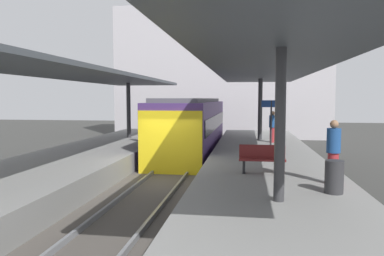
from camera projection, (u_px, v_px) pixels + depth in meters
The scene contains 16 objects.
ground_plane at pixel (162, 187), 13.73m from camera, with size 80.00×80.00×0.00m, color #383835.
platform_left at pixel (66, 171), 14.25m from camera, with size 4.40×28.00×1.00m, color gray.
platform_right at pixel (267, 177), 13.13m from camera, with size 4.40×28.00×1.00m, color gray.
track_ballast at pixel (162, 185), 13.72m from camera, with size 3.20×28.00×0.20m, color #4C4742.
rail_near_side at pixel (144, 179), 13.81m from camera, with size 0.08×28.00×0.14m, color slate.
rail_far_side at pixel (182, 181), 13.60m from camera, with size 0.08×28.00×0.14m, color slate.
commuter_train at pixel (192, 126), 20.86m from camera, with size 2.78×12.05×3.10m.
canopy_left at pixel (80, 76), 15.33m from camera, with size 4.18×21.00×3.36m.
canopy_right at pixel (266, 69), 14.20m from camera, with size 4.18×21.00×3.55m.
platform_bench at pixel (262, 158), 11.32m from camera, with size 1.40×0.41×0.86m.
platform_sign at pixel (271, 113), 17.06m from camera, with size 0.90×0.08×2.21m.
litter_bin at pixel (334, 177), 8.91m from camera, with size 0.44×0.44×0.80m, color #2D2D30.
passenger_near_bench at pixel (144, 125), 19.28m from camera, with size 0.36×0.36×1.76m.
passenger_mid_platform at pixel (273, 126), 19.29m from camera, with size 0.36×0.36×1.64m.
passenger_far_end at pixel (333, 151), 9.80m from camera, with size 0.36×0.36×1.72m.
station_building_backdrop at pixel (222, 74), 32.89m from camera, with size 18.00×6.00×11.00m, color #B7B2B7.
Camera 1 is at (3.08, -13.20, 3.28)m, focal length 34.60 mm.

